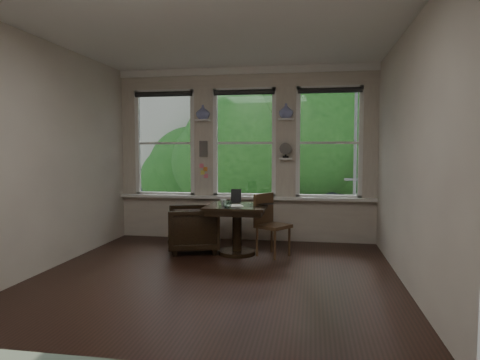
% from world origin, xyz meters
% --- Properties ---
extents(ground, '(4.50, 4.50, 0.00)m').
position_xyz_m(ground, '(0.00, 0.00, 0.00)').
color(ground, black).
rests_on(ground, ground).
extents(ceiling, '(4.50, 4.50, 0.00)m').
position_xyz_m(ceiling, '(0.00, 0.00, 3.00)').
color(ceiling, silver).
rests_on(ceiling, ground).
extents(wall_back, '(4.50, 0.00, 4.50)m').
position_xyz_m(wall_back, '(0.00, 2.25, 1.50)').
color(wall_back, beige).
rests_on(wall_back, ground).
extents(wall_front, '(4.50, 0.00, 4.50)m').
position_xyz_m(wall_front, '(0.00, -2.25, 1.50)').
color(wall_front, beige).
rests_on(wall_front, ground).
extents(wall_left, '(0.00, 4.50, 4.50)m').
position_xyz_m(wall_left, '(-2.25, 0.00, 1.50)').
color(wall_left, beige).
rests_on(wall_left, ground).
extents(wall_right, '(0.00, 4.50, 4.50)m').
position_xyz_m(wall_right, '(2.25, 0.00, 1.50)').
color(wall_right, beige).
rests_on(wall_right, ground).
extents(window_left, '(1.10, 0.12, 1.90)m').
position_xyz_m(window_left, '(-1.45, 2.25, 1.70)').
color(window_left, white).
rests_on(window_left, ground).
extents(window_center, '(1.10, 0.12, 1.90)m').
position_xyz_m(window_center, '(0.00, 2.25, 1.70)').
color(window_center, white).
rests_on(window_center, ground).
extents(window_right, '(1.10, 0.12, 1.90)m').
position_xyz_m(window_right, '(1.45, 2.25, 1.70)').
color(window_right, white).
rests_on(window_right, ground).
extents(shelf_left, '(0.26, 0.16, 0.03)m').
position_xyz_m(shelf_left, '(-0.72, 2.15, 2.10)').
color(shelf_left, white).
rests_on(shelf_left, ground).
extents(shelf_right, '(0.26, 0.16, 0.03)m').
position_xyz_m(shelf_right, '(0.72, 2.15, 2.10)').
color(shelf_right, white).
rests_on(shelf_right, ground).
extents(intercom, '(0.14, 0.06, 0.28)m').
position_xyz_m(intercom, '(-0.72, 2.18, 1.60)').
color(intercom, '#59544F').
rests_on(intercom, ground).
extents(sticky_notes, '(0.16, 0.01, 0.24)m').
position_xyz_m(sticky_notes, '(-0.72, 2.19, 1.25)').
color(sticky_notes, pink).
rests_on(sticky_notes, ground).
extents(desk_fan, '(0.20, 0.20, 0.24)m').
position_xyz_m(desk_fan, '(0.72, 2.13, 1.53)').
color(desk_fan, '#59544F').
rests_on(desk_fan, ground).
extents(vase_left, '(0.24, 0.24, 0.25)m').
position_xyz_m(vase_left, '(-0.72, 2.15, 2.24)').
color(vase_left, white).
rests_on(vase_left, shelf_left).
extents(vase_right, '(0.24, 0.24, 0.25)m').
position_xyz_m(vase_right, '(0.72, 2.15, 2.24)').
color(vase_right, white).
rests_on(vase_right, shelf_right).
extents(table, '(0.90, 0.90, 0.75)m').
position_xyz_m(table, '(0.06, 1.12, 0.38)').
color(table, black).
rests_on(table, ground).
extents(armchair_left, '(0.97, 0.96, 0.71)m').
position_xyz_m(armchair_left, '(-0.65, 1.19, 0.35)').
color(armchair_left, black).
rests_on(armchair_left, ground).
extents(cushion_red, '(0.45, 0.45, 0.06)m').
position_xyz_m(cushion_red, '(-0.65, 1.19, 0.45)').
color(cushion_red, maroon).
rests_on(cushion_red, armchair_left).
extents(side_chair_right, '(0.58, 0.58, 0.92)m').
position_xyz_m(side_chair_right, '(0.61, 1.10, 0.46)').
color(side_chair_right, '#402B16').
rests_on(side_chair_right, ground).
extents(laptop, '(0.37, 0.25, 0.03)m').
position_xyz_m(laptop, '(0.43, 1.08, 0.76)').
color(laptop, black).
rests_on(laptop, table).
extents(mug, '(0.10, 0.10, 0.09)m').
position_xyz_m(mug, '(-0.14, 1.09, 0.80)').
color(mug, white).
rests_on(mug, table).
extents(drinking_glass, '(0.17, 0.17, 0.11)m').
position_xyz_m(drinking_glass, '(-0.03, 0.79, 0.80)').
color(drinking_glass, white).
rests_on(drinking_glass, table).
extents(tablet, '(0.16, 0.08, 0.22)m').
position_xyz_m(tablet, '(0.00, 1.36, 0.86)').
color(tablet, black).
rests_on(tablet, table).
extents(papers, '(0.30, 0.35, 0.00)m').
position_xyz_m(papers, '(0.03, 1.08, 0.75)').
color(papers, silver).
rests_on(papers, table).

